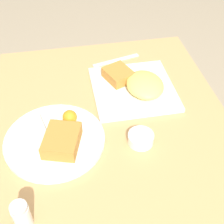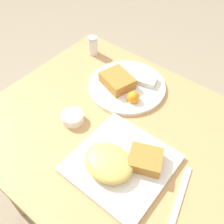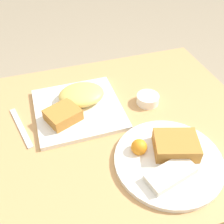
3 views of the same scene
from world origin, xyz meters
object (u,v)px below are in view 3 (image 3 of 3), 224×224
(butter_knife, at_px, (21,127))
(plate_square_near, at_px, (78,104))
(sauce_ramekin, at_px, (148,99))
(plate_oval_far, at_px, (169,157))

(butter_knife, bearing_deg, plate_square_near, 86.14)
(plate_square_near, relative_size, butter_knife, 1.46)
(sauce_ramekin, height_order, butter_knife, sauce_ramekin)
(butter_knife, bearing_deg, sauce_ramekin, 75.32)
(plate_square_near, xyz_separation_m, plate_oval_far, (-0.18, 0.28, -0.01))
(plate_oval_far, height_order, butter_knife, plate_oval_far)
(plate_square_near, relative_size, plate_oval_far, 0.94)
(plate_square_near, height_order, plate_oval_far, plate_square_near)
(plate_square_near, height_order, butter_knife, plate_square_near)
(plate_oval_far, distance_m, butter_knife, 0.44)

